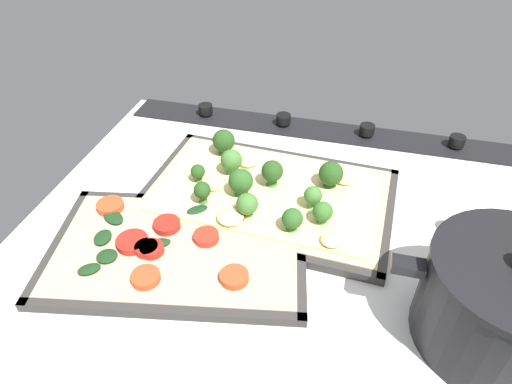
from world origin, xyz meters
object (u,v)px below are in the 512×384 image
(veggie_pizza_back, at_px, (174,246))
(cooking_pot, at_px, (504,304))
(baking_tray_back, at_px, (178,251))
(baking_tray_front, at_px, (268,197))
(broccoli_pizza, at_px, (266,189))

(veggie_pizza_back, bearing_deg, cooking_pot, 175.15)
(baking_tray_back, height_order, veggie_pizza_back, veggie_pizza_back)
(baking_tray_front, distance_m, baking_tray_back, 0.17)
(baking_tray_front, bearing_deg, veggie_pizza_back, 55.68)
(baking_tray_back, distance_m, cooking_pot, 0.40)
(baking_tray_front, height_order, cooking_pot, cooking_pot)
(baking_tray_front, relative_size, broccoli_pizza, 1.07)
(baking_tray_back, relative_size, cooking_pot, 1.54)
(veggie_pizza_back, height_order, cooking_pot, cooking_pot)
(baking_tray_front, height_order, veggie_pizza_back, veggie_pizza_back)
(baking_tray_front, xyz_separation_m, baking_tray_back, (0.09, 0.14, 0.00))
(veggie_pizza_back, relative_size, cooking_pot, 1.43)
(veggie_pizza_back, bearing_deg, baking_tray_back, 179.56)
(broccoli_pizza, height_order, baking_tray_back, broccoli_pizza)
(broccoli_pizza, bearing_deg, veggie_pizza_back, 56.15)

